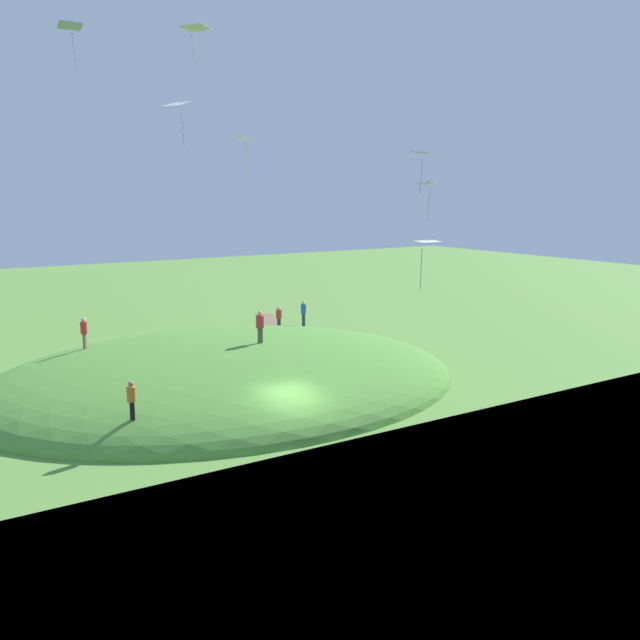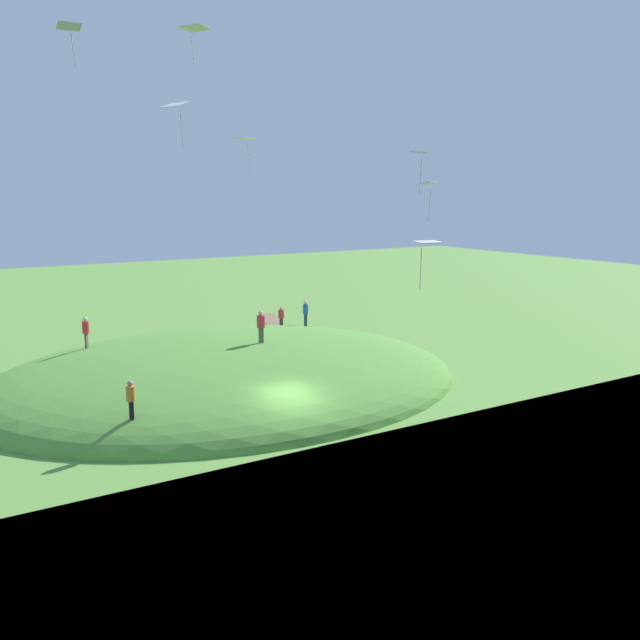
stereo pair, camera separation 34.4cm
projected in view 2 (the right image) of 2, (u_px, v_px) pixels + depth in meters
ground_plane at (293, 429)px, 31.46m from camera, size 160.00×160.00×0.00m
grass_hill at (226, 382)px, 39.19m from camera, size 22.28×27.43×4.75m
dirt_path at (277, 327)px, 54.97m from camera, size 12.86×5.89×0.04m
person_walking_path at (261, 323)px, 38.29m from camera, size 0.46×0.46×1.81m
person_watching_kites at (86, 328)px, 39.30m from camera, size 0.54×0.54×1.80m
person_on_hilltop at (131, 395)px, 28.77m from camera, size 0.46×0.46×1.66m
person_with_child at (306, 310)px, 47.32m from camera, size 0.40×0.40×1.77m
person_near_shore at (281, 315)px, 49.66m from camera, size 0.50×0.50×1.62m
kite_1 at (427, 244)px, 30.29m from camera, size 0.94×1.22×2.17m
kite_3 at (422, 154)px, 28.76m from camera, size 1.17×1.28×1.75m
kite_4 at (176, 106)px, 26.98m from camera, size 1.25×1.06×1.73m
kite_5 at (69, 29)px, 25.02m from camera, size 0.59×0.84×1.50m
kite_6 at (428, 185)px, 34.06m from camera, size 1.10×1.23×1.91m
kite_7 at (245, 140)px, 38.23m from camera, size 1.06×1.23×2.03m
kite_8 at (195, 29)px, 27.77m from camera, size 1.33×1.18×1.57m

